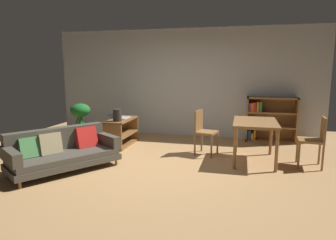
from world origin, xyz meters
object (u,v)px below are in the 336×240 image
(fabric_couch, at_px, (62,151))
(open_laptop, at_px, (120,117))
(media_console, at_px, (121,132))
(desk_speaker, at_px, (117,115))
(dining_chair_far, at_px, (203,130))
(dining_table, at_px, (255,126))
(dining_chair_near, at_px, (315,138))
(potted_floor_plant, at_px, (81,116))
(bookshelf, at_px, (268,119))

(fabric_couch, xyz_separation_m, open_laptop, (0.26, 1.92, 0.30))
(media_console, relative_size, desk_speaker, 4.11)
(open_laptop, bearing_deg, desk_speaker, -75.11)
(open_laptop, xyz_separation_m, dining_chair_far, (1.95, -0.40, -0.12))
(desk_speaker, relative_size, dining_chair_far, 0.29)
(media_console, distance_m, dining_chair_far, 1.92)
(dining_table, distance_m, dining_chair_near, 1.02)
(open_laptop, relative_size, potted_floor_plant, 0.46)
(dining_chair_far, bearing_deg, bookshelf, 48.01)
(media_console, relative_size, dining_table, 0.91)
(potted_floor_plant, height_order, dining_chair_near, potted_floor_plant)
(dining_table, bearing_deg, fabric_couch, -158.24)
(desk_speaker, relative_size, potted_floor_plant, 0.28)
(potted_floor_plant, relative_size, dining_chair_near, 1.03)
(open_laptop, height_order, dining_chair_near, dining_chair_near)
(potted_floor_plant, height_order, bookshelf, bookshelf)
(desk_speaker, height_order, dining_chair_far, dining_chair_far)
(desk_speaker, relative_size, dining_table, 0.22)
(desk_speaker, bearing_deg, dining_table, -4.69)
(dining_table, xyz_separation_m, dining_chair_far, (-0.98, 0.25, -0.17))
(open_laptop, relative_size, dining_table, 0.36)
(dining_table, distance_m, bookshelf, 1.78)
(dining_table, bearing_deg, open_laptop, 167.48)
(open_laptop, xyz_separation_m, desk_speaker, (0.11, -0.42, 0.11))
(fabric_couch, distance_m, dining_chair_far, 2.69)
(media_console, bearing_deg, potted_floor_plant, 179.21)
(fabric_couch, xyz_separation_m, dining_chair_far, (2.21, 1.53, 0.18))
(dining_chair_near, bearing_deg, media_console, 170.79)
(open_laptop, xyz_separation_m, potted_floor_plant, (-0.95, -0.10, 0.00))
(fabric_couch, bearing_deg, open_laptop, 82.23)
(desk_speaker, height_order, potted_floor_plant, potted_floor_plant)
(open_laptop, distance_m, potted_floor_plant, 0.95)
(fabric_couch, height_order, dining_table, dining_table)
(fabric_couch, xyz_separation_m, dining_table, (3.19, 1.27, 0.35))
(dining_table, height_order, dining_chair_far, dining_chair_far)
(fabric_couch, distance_m, dining_chair_near, 4.36)
(desk_speaker, xyz_separation_m, bookshelf, (3.18, 1.51, -0.20))
(fabric_couch, bearing_deg, desk_speaker, 76.05)
(dining_chair_near, bearing_deg, dining_table, 175.06)
(desk_speaker, distance_m, dining_chair_near, 3.84)
(dining_chair_near, distance_m, dining_chair_far, 2.01)
(open_laptop, bearing_deg, bookshelf, 18.35)
(fabric_couch, height_order, desk_speaker, desk_speaker)
(media_console, distance_m, potted_floor_plant, 1.07)
(dining_chair_far, bearing_deg, dining_table, -14.54)
(open_laptop, bearing_deg, dining_chair_far, -11.50)
(dining_chair_far, bearing_deg, dining_chair_near, -9.75)
(dining_table, relative_size, dining_chair_near, 1.31)
(open_laptop, xyz_separation_m, dining_table, (2.93, -0.65, 0.05))
(open_laptop, relative_size, dining_chair_far, 0.47)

